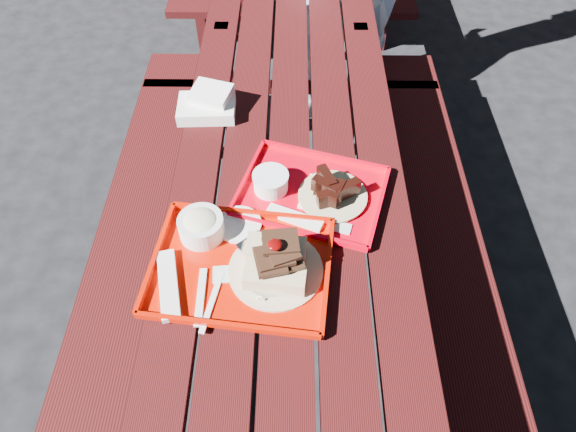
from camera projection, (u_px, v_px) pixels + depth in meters
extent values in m
plane|color=black|center=(288.00, 310.00, 2.18)|extent=(60.00, 60.00, 0.00)
cube|color=#3D0B0D|center=(193.00, 196.00, 1.61)|extent=(0.14, 2.40, 0.04)
cube|color=#3D0B0D|center=(241.00, 197.00, 1.61)|extent=(0.14, 2.40, 0.04)
cube|color=#3D0B0D|center=(289.00, 197.00, 1.61)|extent=(0.14, 2.40, 0.04)
cube|color=#3D0B0D|center=(336.00, 197.00, 1.61)|extent=(0.14, 2.40, 0.04)
cube|color=#3D0B0D|center=(384.00, 198.00, 1.61)|extent=(0.14, 2.40, 0.04)
cube|color=#3D0B0D|center=(128.00, 250.00, 1.85)|extent=(0.25, 2.40, 0.04)
cube|color=#3D0B0D|center=(174.00, 138.00, 2.55)|extent=(0.06, 0.06, 0.42)
cube|color=#3D0B0D|center=(450.00, 253.00, 1.84)|extent=(0.25, 2.40, 0.04)
cube|color=#3D0B0D|center=(407.00, 140.00, 2.54)|extent=(0.06, 0.06, 0.42)
cube|color=#3D0B0D|center=(229.00, 96.00, 2.49)|extent=(0.06, 0.06, 0.75)
cube|color=#3D0B0D|center=(352.00, 97.00, 2.49)|extent=(0.06, 0.06, 0.75)
cube|color=#3D0B0D|center=(291.00, 87.00, 2.45)|extent=(1.40, 0.06, 0.04)
cube|color=#3D0B0D|center=(200.00, 18.00, 3.25)|extent=(0.06, 0.06, 0.42)
cube|color=#3D0B0D|center=(383.00, 19.00, 3.25)|extent=(0.06, 0.06, 0.42)
cube|color=#3D0B0D|center=(241.00, 3.00, 3.05)|extent=(0.06, 0.06, 0.75)
cube|color=#3D0B0D|center=(342.00, 4.00, 3.04)|extent=(0.06, 0.06, 0.75)
cube|color=red|center=(241.00, 268.00, 1.41)|extent=(0.52, 0.42, 0.01)
cube|color=red|center=(252.00, 213.00, 1.52)|extent=(0.47, 0.07, 0.02)
cube|color=red|center=(227.00, 325.00, 1.29)|extent=(0.47, 0.07, 0.02)
cube|color=red|center=(327.00, 274.00, 1.38)|extent=(0.06, 0.37, 0.02)
cube|color=red|center=(156.00, 255.00, 1.42)|extent=(0.06, 0.37, 0.02)
cylinder|color=tan|center=(276.00, 270.00, 1.40)|extent=(0.26, 0.26, 0.01)
cube|color=#D0B78B|center=(275.00, 277.00, 1.34)|extent=(0.17, 0.09, 0.05)
cube|color=#D0B78B|center=(276.00, 250.00, 1.40)|extent=(0.17, 0.09, 0.05)
ellipsoid|color=#4C0303|center=(275.00, 242.00, 1.30)|extent=(0.04, 0.04, 0.02)
cylinder|color=silver|center=(201.00, 227.00, 1.45)|extent=(0.13, 0.13, 0.06)
ellipsoid|color=beige|center=(200.00, 223.00, 1.44)|extent=(0.11, 0.11, 0.05)
cylinder|color=white|center=(239.00, 224.00, 1.49)|extent=(0.13, 0.13, 0.01)
cube|color=white|center=(168.00, 285.00, 1.36)|extent=(0.10, 0.22, 0.02)
cube|color=white|center=(201.00, 297.00, 1.35)|extent=(0.02, 0.17, 0.01)
cube|color=white|center=(212.00, 302.00, 1.34)|extent=(0.05, 0.18, 0.01)
cube|color=silver|center=(223.00, 274.00, 1.39)|extent=(0.06, 0.06, 0.00)
cube|color=red|center=(311.00, 194.00, 1.59)|extent=(0.50, 0.43, 0.01)
cube|color=red|center=(325.00, 155.00, 1.67)|extent=(0.41, 0.13, 0.02)
cube|color=red|center=(296.00, 231.00, 1.48)|extent=(0.41, 0.13, 0.02)
cube|color=red|center=(379.00, 207.00, 1.53)|extent=(0.10, 0.32, 0.02)
cube|color=red|center=(247.00, 176.00, 1.61)|extent=(0.10, 0.32, 0.02)
cube|color=white|center=(326.00, 196.00, 1.57)|extent=(0.18, 0.18, 0.01)
cylinder|color=tan|center=(333.00, 196.00, 1.56)|extent=(0.21, 0.21, 0.01)
cylinder|color=white|center=(271.00, 183.00, 1.57)|extent=(0.11, 0.11, 0.05)
cylinder|color=white|center=(270.00, 176.00, 1.55)|extent=(0.11, 0.11, 0.01)
cube|color=white|center=(295.00, 218.00, 1.51)|extent=(0.18, 0.11, 0.01)
cube|color=silver|center=(343.00, 228.00, 1.49)|extent=(0.06, 0.05, 0.00)
cube|color=white|center=(207.00, 108.00, 1.82)|extent=(0.21, 0.15, 0.05)
cube|color=white|center=(211.00, 94.00, 1.80)|extent=(0.16, 0.14, 0.04)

